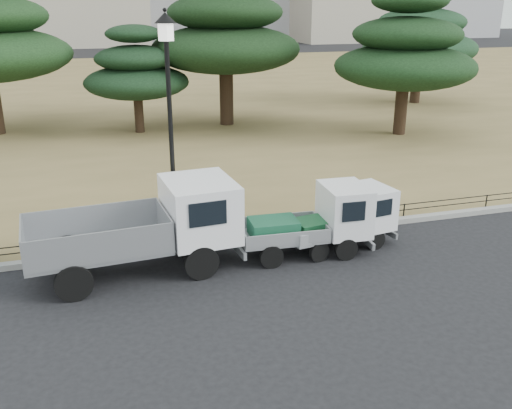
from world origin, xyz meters
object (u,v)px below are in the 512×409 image
object	(u,v)px
truck_kei_front	(314,221)
street_lamp	(169,93)
truck_kei_rear	(346,218)
truck_large	(147,225)

from	to	relation	value
truck_kei_front	street_lamp	size ratio (longest dim) A/B	0.58
street_lamp	truck_kei_front	bearing A→B (deg)	-23.76
truck_kei_front	truck_kei_rear	distance (m)	1.04
truck_large	truck_kei_front	size ratio (longest dim) A/B	1.49
truck_kei_rear	truck_large	bearing A→B (deg)	171.32
truck_large	truck_kei_rear	world-z (taller)	truck_large
truck_kei_front	street_lamp	xyz separation A→B (m)	(-3.48, 1.53, 3.32)
truck_large	street_lamp	xyz separation A→B (m)	(0.90, 1.37, 3.00)
truck_kei_front	truck_large	bearing A→B (deg)	-179.09
truck_large	truck_kei_front	distance (m)	4.40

